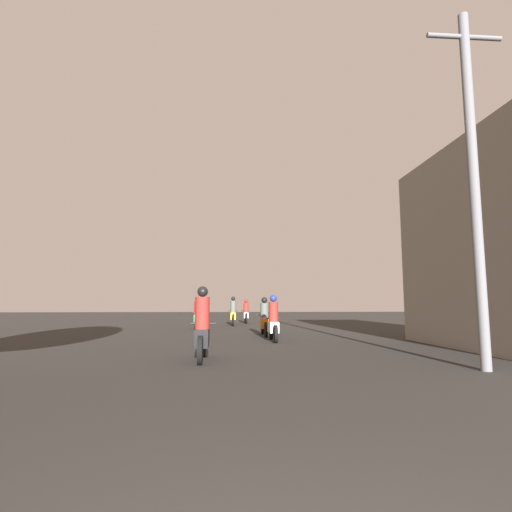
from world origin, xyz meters
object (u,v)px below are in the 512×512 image
motorcycle_black (202,331)px  motorcycle_orange (264,320)px  utility_pole_near (473,175)px  motorcycle_green (197,316)px  motorcycle_yellow (233,314)px  motorcycle_white (273,323)px  motorcycle_silver (246,314)px

motorcycle_black → motorcycle_orange: 7.08m
motorcycle_orange → utility_pole_near: 9.75m
motorcycle_orange → motorcycle_black: bearing=-103.6°
motorcycle_orange → utility_pole_near: (3.38, -8.57, 3.19)m
motorcycle_green → motorcycle_yellow: motorcycle_yellow is taller
motorcycle_green → motorcycle_yellow: 3.44m
motorcycle_white → motorcycle_orange: 2.27m
motorcycle_white → motorcycle_orange: size_ratio=0.94×
motorcycle_silver → motorcycle_white: bearing=-93.1°
motorcycle_orange → motorcycle_green: size_ratio=0.99×
motorcycle_yellow → motorcycle_white: bearing=-79.9°
motorcycle_black → motorcycle_green: 11.38m
motorcycle_white → motorcycle_orange: motorcycle_white is taller
motorcycle_orange → motorcycle_green: motorcycle_green is taller
motorcycle_green → motorcycle_silver: motorcycle_green is taller
motorcycle_green → motorcycle_orange: bearing=-49.2°
motorcycle_green → utility_pole_near: utility_pole_near is taller
motorcycle_white → motorcycle_yellow: 9.80m
motorcycle_black → motorcycle_yellow: size_ratio=0.89×
motorcycle_yellow → motorcycle_green: bearing=-119.7°
motorcycle_white → motorcycle_orange: (-0.09, 2.27, -0.00)m
motorcycle_yellow → utility_pole_near: (4.49, -16.03, 3.14)m
utility_pole_near → motorcycle_white: bearing=117.6°
motorcycle_orange → motorcycle_yellow: size_ratio=0.98×
motorcycle_black → motorcycle_green: (-0.92, 11.34, -0.01)m
motorcycle_black → utility_pole_near: 6.53m
motorcycle_orange → motorcycle_silver: bearing=94.5°
motorcycle_yellow → motorcycle_silver: (0.88, 2.71, -0.05)m
motorcycle_green → utility_pole_near: 14.93m
motorcycle_white → motorcycle_yellow: bearing=104.7°
utility_pole_near → motorcycle_silver: bearing=100.9°
motorcycle_white → utility_pole_near: utility_pole_near is taller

